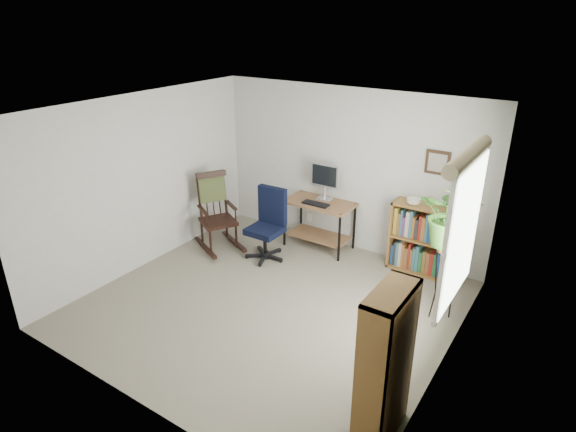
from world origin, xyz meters
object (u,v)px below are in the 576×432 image
Objects in this scene: rocking_chair at (218,212)px; office_chair at (265,225)px; desk at (319,225)px; tall_bookshelf at (385,366)px; low_bookshelf at (424,240)px.

office_chair is at bearing -53.17° from rocking_chair.
desk is 0.87× the size of rocking_chair.
office_chair is 3.37m from tall_bookshelf.
office_chair reaches higher than desk.
tall_bookshelf is at bearing -77.67° from low_bookshelf.
tall_bookshelf is at bearing -39.11° from office_chair.
rocking_chair reaches higher than office_chair.
office_chair is at bearing 142.86° from tall_bookshelf.
rocking_chair is 3.98m from tall_bookshelf.
office_chair is at bearing -121.96° from desk.
low_bookshelf is (2.85, 0.97, -0.10)m from rocking_chair.
rocking_chair reaches higher than low_bookshelf.
low_bookshelf is at bearing -41.20° from rocking_chair.
tall_bookshelf reaches higher than rocking_chair.
desk is 0.90m from office_chair.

